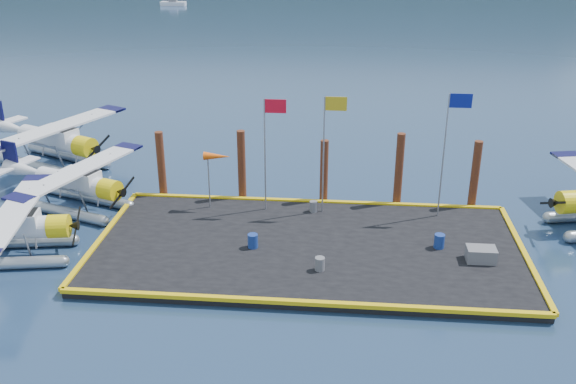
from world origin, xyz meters
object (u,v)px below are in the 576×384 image
crate (481,254)px  piling_2 (324,174)px  flagpole_blue (449,137)px  piling_4 (475,177)px  flagpole_yellow (328,137)px  flagpole_red (269,138)px  drum_1 (320,264)px  windsock (217,158)px  seaplane_b (76,186)px  drum_3 (253,241)px  piling_1 (242,168)px  seaplane_c (55,143)px  piling_0 (161,167)px  drum_5 (313,206)px  seaplane_a (9,231)px  drum_2 (439,241)px  piling_3 (399,172)px

crate → piling_2: bearing=139.6°
flagpole_blue → piling_4: bearing=41.6°
flagpole_yellow → piling_2: 3.07m
flagpole_red → flagpole_yellow: 3.00m
drum_1 → windsock: (-5.68, 6.14, 2.52)m
seaplane_b → flagpole_yellow: flagpole_yellow is taller
drum_3 → flagpole_blue: bearing=25.0°
piling_1 → flagpole_blue: bearing=-8.5°
seaplane_c → piling_0: (8.09, -4.42, 0.38)m
seaplane_c → piling_1: 13.35m
seaplane_c → flagpole_red: size_ratio=1.69×
crate → flagpole_red: (-10.14, 4.65, 3.67)m
seaplane_c → drum_5: 17.73m
drum_3 → flagpole_red: 5.67m
drum_1 → flagpole_red: size_ratio=0.10×
seaplane_b → windsock: size_ratio=2.89×
windsock → piling_0: piling_0 is taller
seaplane_c → flagpole_red: bearing=91.7°
seaplane_c → drum_3: size_ratio=15.01×
seaplane_a → piling_1: bearing=116.9°
seaplane_c → windsock: seaplane_c is taller
flagpole_blue → piling_1: bearing=171.5°
drum_2 → flagpole_red: flagpole_red is taller
flagpole_yellow → windsock: (-5.73, 0.00, -1.28)m
piling_1 → piling_0: bearing=180.0°
seaplane_c → flagpole_blue: bearing=100.0°
flagpole_yellow → drum_2: bearing=-33.2°
crate → piling_1: (-11.85, 6.25, 1.38)m
windsock → piling_0: (-3.47, 1.60, -1.23)m
windsock → piling_4: piling_4 is taller
drum_5 → flagpole_yellow: 3.88m
drum_1 → seaplane_c: bearing=144.8°
flagpole_yellow → drum_1: bearing=-90.4°
drum_3 → flagpole_blue: size_ratio=0.10×
seaplane_c → piling_2: size_ratio=2.66×
flagpole_yellow → piling_0: bearing=170.1°
drum_1 → piling_0: (-9.15, 7.74, 1.29)m
drum_2 → flagpole_blue: flagpole_blue is taller
piling_0 → windsock: bearing=-24.7°
piling_2 → seaplane_c: bearing=165.5°
windsock → piling_3: bearing=9.5°
drum_5 → crate: (7.81, -4.58, 0.04)m
drum_2 → crate: size_ratio=0.52×
seaplane_a → piling_4: (22.20, 7.23, 0.60)m
piling_0 → piling_4: size_ratio=1.00×
drum_1 → drum_2: drum_2 is taller
flagpole_blue → piling_4: (1.80, 1.60, -2.69)m
drum_3 → flagpole_yellow: size_ratio=0.11×
drum_5 → drum_1: bearing=-84.2°
piling_0 → piling_1: size_ratio=0.95×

